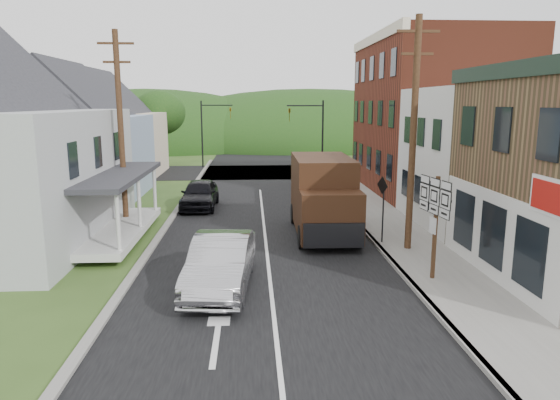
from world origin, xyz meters
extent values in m
plane|color=#2D4719|center=(0.00, 0.00, 0.00)|extent=(120.00, 120.00, 0.00)
cube|color=black|center=(0.00, 10.00, 0.00)|extent=(9.00, 90.00, 0.02)
cube|color=black|center=(0.00, 27.00, 0.00)|extent=(60.00, 9.00, 0.02)
cube|color=slate|center=(5.90, 8.00, 0.07)|extent=(2.80, 55.00, 0.15)
cube|color=slate|center=(4.55, 8.00, 0.07)|extent=(0.20, 55.00, 0.15)
cube|color=slate|center=(-4.65, 8.00, 0.06)|extent=(0.30, 55.00, 0.12)
cube|color=silver|center=(11.30, 7.50, 3.25)|extent=(8.00, 7.00, 6.50)
cube|color=maroon|center=(11.30, 17.00, 5.00)|extent=(8.00, 12.00, 10.00)
cube|color=#8294B2|center=(-11.00, 17.00, 2.50)|extent=(7.00, 8.00, 5.00)
cube|color=beige|center=(-11.50, 26.00, 2.50)|extent=(7.00, 8.00, 5.00)
cylinder|color=#472D19|center=(5.60, 3.50, 4.50)|extent=(0.26, 0.26, 9.00)
cube|color=#472D19|center=(5.60, 3.50, 8.40)|extent=(1.60, 0.10, 0.10)
cube|color=#472D19|center=(5.60, 3.50, 7.60)|extent=(1.20, 0.10, 0.10)
cylinder|color=#472D19|center=(-6.50, 8.00, 4.50)|extent=(0.26, 0.26, 9.00)
cube|color=#472D19|center=(-6.50, 8.00, 8.40)|extent=(1.60, 0.10, 0.10)
cube|color=#472D19|center=(-6.50, 8.00, 7.60)|extent=(1.20, 0.10, 0.10)
cylinder|color=black|center=(5.00, 23.50, 3.00)|extent=(0.14, 0.14, 6.00)
cylinder|color=black|center=(3.60, 23.50, 5.60)|extent=(2.80, 0.10, 0.10)
imported|color=olive|center=(2.40, 23.50, 4.90)|extent=(0.16, 0.20, 1.00)
cylinder|color=black|center=(-5.00, 30.50, 3.00)|extent=(0.14, 0.14, 6.00)
cylinder|color=black|center=(-3.60, 30.50, 5.60)|extent=(2.80, 0.10, 0.10)
imported|color=olive|center=(-2.40, 30.50, 4.90)|extent=(0.16, 0.20, 1.00)
cylinder|color=#382616|center=(-9.00, 32.00, 1.96)|extent=(0.36, 0.36, 3.92)
ellipsoid|color=#143811|center=(-9.00, 32.00, 4.90)|extent=(4.80, 4.80, 4.08)
ellipsoid|color=#143811|center=(0.00, 55.00, 0.00)|extent=(90.00, 30.00, 16.00)
imported|color=#AAA9AE|center=(-1.57, -0.13, 0.84)|extent=(2.22, 5.23, 1.68)
imported|color=black|center=(-3.47, 12.34, 0.79)|extent=(2.00, 4.71, 1.59)
cube|color=black|center=(2.61, 6.83, 1.88)|extent=(2.53, 4.77, 3.12)
cube|color=black|center=(2.58, 4.03, 1.35)|extent=(2.50, 1.75, 2.05)
cube|color=black|center=(2.58, 4.25, 2.21)|extent=(2.28, 1.32, 0.05)
cube|color=black|center=(2.57, 3.12, 0.81)|extent=(2.37, 0.19, 0.97)
cylinder|color=black|center=(1.45, 4.15, 0.48)|extent=(0.31, 0.97, 0.97)
cylinder|color=black|center=(3.71, 4.13, 0.48)|extent=(0.31, 0.97, 0.97)
cylinder|color=black|center=(1.50, 8.46, 0.48)|extent=(0.31, 0.97, 0.97)
cylinder|color=black|center=(3.76, 8.43, 0.48)|extent=(0.31, 0.97, 0.97)
cube|color=#472D19|center=(5.34, 0.04, 1.84)|extent=(0.12, 0.12, 3.38)
cube|color=black|center=(5.29, 0.03, 2.91)|extent=(0.30, 1.92, 0.08)
cube|color=silver|center=(5.34, -0.64, 3.34)|extent=(0.09, 0.53, 0.21)
cube|color=silver|center=(5.34, -0.64, 2.91)|extent=(0.10, 0.58, 0.53)
cube|color=silver|center=(5.34, -0.64, 2.47)|extent=(0.09, 0.53, 0.27)
cube|color=silver|center=(5.25, 0.03, 3.34)|extent=(0.09, 0.53, 0.21)
cube|color=silver|center=(5.25, 0.03, 2.91)|extent=(0.10, 0.58, 0.53)
cube|color=silver|center=(5.25, 0.03, 2.47)|extent=(0.09, 0.53, 0.27)
cube|color=silver|center=(5.16, 0.70, 3.34)|extent=(0.09, 0.53, 0.21)
cube|color=silver|center=(5.16, 0.70, 2.91)|extent=(0.10, 0.58, 0.53)
cube|color=silver|center=(5.16, 0.70, 2.47)|extent=(0.09, 0.53, 0.27)
cube|color=silver|center=(5.25, 0.03, 1.94)|extent=(0.08, 0.43, 0.53)
cylinder|color=black|center=(4.80, 4.40, 1.45)|extent=(0.08, 0.08, 2.60)
cube|color=black|center=(4.73, 4.40, 2.53)|extent=(0.26, 0.73, 0.77)
cube|color=#FBB20D|center=(4.75, 4.40, 2.53)|extent=(0.24, 0.66, 0.69)
camera|label=1|loc=(-0.58, -15.28, 5.83)|focal=32.00mm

